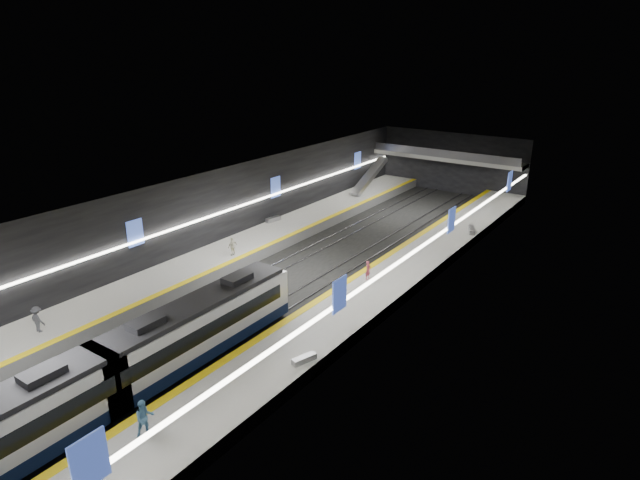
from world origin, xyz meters
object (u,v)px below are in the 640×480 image
Objects in this scene: passenger_right_b at (145,418)px; passenger_left_a at (233,246)px; passenger_left_b at (38,319)px; train at (103,378)px; bench_right_near at (304,359)px; passenger_right_a at (368,270)px; bench_right_far at (472,230)px; escalator at (369,176)px; bench_left_far at (273,219)px.

passenger_left_a is at bearing 55.54° from passenger_right_b.
passenger_left_a is 0.96× the size of passenger_left_b.
bench_right_near is at bearing 52.37° from train.
passenger_right_b is at bearing 37.42° from passenger_left_a.
passenger_left_b is (-16.57, -7.16, 0.71)m from bench_right_near.
bench_right_far is at bearing -6.48° from passenger_right_a.
passenger_left_a is (-8.68, 19.00, -0.33)m from train.
escalator reaches higher than bench_left_far.
escalator is at bearing 91.07° from bench_left_far.
passenger_right_a is at bearing -130.21° from passenger_left_b.
train is 38.04m from bench_right_far.
passenger_left_a is at bearing 114.57° from train.
passenger_left_a is at bearing -153.25° from bench_right_far.
passenger_right_b is (-2.50, -38.10, 0.73)m from bench_right_far.
passenger_left_a is at bearing -87.18° from escalator.
passenger_left_b is at bearing 170.19° from train.
bench_left_far is 17.46m from passenger_right_a.
bench_left_far is at bearing -90.84° from passenger_left_b.
escalator is 26.80m from passenger_left_a.
bench_right_near is at bearing 60.83° from passenger_left_a.
bench_right_far is 16.21m from passenger_right_a.
passenger_right_a is 0.86× the size of passenger_left_b.
passenger_right_a is at bearing -16.58° from bench_left_far.
escalator is 48.59m from passenger_right_b.
passenger_right_a is 24.04m from passenger_left_b.
passenger_right_b reaches higher than bench_left_far.
bench_left_far is 27.08m from passenger_left_b.
bench_right_near is at bearing -163.21° from passenger_right_a.
passenger_left_a is (3.32, -9.66, 0.64)m from bench_left_far.
bench_right_far is 1.17× the size of passenger_left_a.
passenger_right_b is (14.29, -46.43, -0.92)m from escalator.
bench_right_far is 39.37m from passenger_left_b.
passenger_right_b is 14.24m from passenger_left_b.
passenger_left_a is (-12.97, 19.68, -0.11)m from passenger_right_b.
bench_left_far is 1.18× the size of passenger_right_a.
passenger_left_a is at bearing -99.14° from passenger_left_b.
passenger_right_b is (4.29, -0.69, -0.22)m from train.
train is at bearing 103.06° from passenger_right_b.
bench_right_near is at bearing -162.23° from passenger_left_b.
train is 17.86× the size of bench_right_near.
passenger_right_b is at bearing -72.90° from escalator.
bench_right_near is 0.79× the size of bench_right_far.
train is 46.83m from escalator.
train is 18.38× the size of passenger_right_a.
passenger_right_b reaches higher than passenger_right_a.
passenger_right_a is (-2.88, -15.94, 0.53)m from bench_right_far.
train is 9.90m from passenger_left_b.
escalator reaches higher than passenger_right_a.
passenger_left_a is 17.34m from passenger_left_b.
bench_right_far is at bearing 107.71° from bench_right_near.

